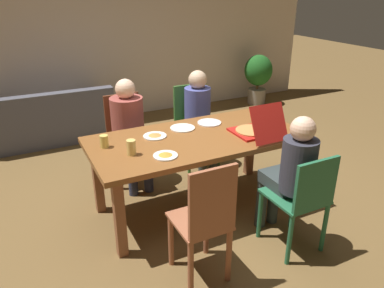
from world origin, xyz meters
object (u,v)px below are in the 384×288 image
at_px(chair_2, 194,120).
at_px(plate_1, 209,123).
at_px(pizza_box_0, 255,130).
at_px(plate_2, 165,155).
at_px(chair_1, 302,198).
at_px(person_0, 129,124).
at_px(dining_table, 197,145).
at_px(couch, 48,121).
at_px(drinking_glass_0, 104,141).
at_px(chair_0, 127,136).
at_px(plate_0, 155,136).
at_px(drinking_glass_1, 131,147).
at_px(person_2, 200,112).
at_px(person_1, 291,170).
at_px(potted_plant, 258,75).
at_px(chair_3, 205,222).
at_px(plate_3, 183,128).

bearing_deg(chair_2, plate_1, -104.19).
relative_size(pizza_box_0, plate_2, 2.44).
bearing_deg(plate_1, chair_1, -81.74).
bearing_deg(person_0, pizza_box_0, -47.32).
relative_size(dining_table, plate_1, 8.25).
bearing_deg(couch, drinking_glass_0, -84.08).
xyz_separation_m(chair_0, plate_0, (0.06, -0.76, 0.27)).
xyz_separation_m(dining_table, drinking_glass_1, (-0.67, -0.11, 0.16)).
height_order(chair_1, person_2, person_2).
height_order(chair_0, person_2, person_2).
bearing_deg(chair_2, pizza_box_0, -87.35).
bearing_deg(plate_0, pizza_box_0, -23.88).
height_order(dining_table, person_0, person_0).
height_order(person_1, chair_2, person_1).
bearing_deg(drinking_glass_0, plate_0, 3.63).
bearing_deg(dining_table, drinking_glass_0, 170.06).
height_order(person_1, plate_2, person_1).
distance_m(dining_table, plate_1, 0.40).
bearing_deg(drinking_glass_0, potted_plant, 35.73).
relative_size(drinking_glass_0, potted_plant, 0.12).
xyz_separation_m(person_0, potted_plant, (3.04, 1.85, -0.16)).
bearing_deg(person_0, chair_2, 11.58).
distance_m(plate_0, drinking_glass_0, 0.49).
xyz_separation_m(chair_3, drinking_glass_0, (-0.43, 1.07, 0.30)).
xyz_separation_m(chair_2, drinking_glass_1, (-1.13, -1.08, 0.28)).
bearing_deg(person_2, chair_3, -116.54).
bearing_deg(drinking_glass_0, dining_table, -9.94).
relative_size(chair_2, plate_0, 4.42).
bearing_deg(pizza_box_0, person_2, 93.06).
distance_m(dining_table, chair_2, 1.08).
xyz_separation_m(chair_1, plate_1, (-0.18, 1.23, 0.27)).
height_order(chair_1, person_1, person_1).
relative_size(dining_table, chair_1, 2.23).
bearing_deg(plate_1, plate_3, -177.52).
xyz_separation_m(chair_3, couch, (-0.68, 3.47, -0.26)).
bearing_deg(person_0, plate_3, -55.18).
xyz_separation_m(pizza_box_0, plate_1, (-0.23, 0.47, -0.04)).
bearing_deg(potted_plant, drinking_glass_1, -140.23).
xyz_separation_m(person_1, chair_3, (-0.87, -0.12, -0.16)).
bearing_deg(chair_1, person_0, 116.19).
height_order(person_0, potted_plant, person_0).
relative_size(person_0, couch, 0.67).
bearing_deg(person_2, person_0, -178.62).
distance_m(plate_1, plate_3, 0.31).
relative_size(pizza_box_0, plate_0, 2.29).
relative_size(dining_table, couch, 1.13).
distance_m(chair_0, plate_2, 1.24).
relative_size(chair_0, chair_3, 0.97).
xyz_separation_m(person_1, drinking_glass_1, (-1.13, 0.69, 0.15)).
distance_m(chair_0, drinking_glass_0, 0.96).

